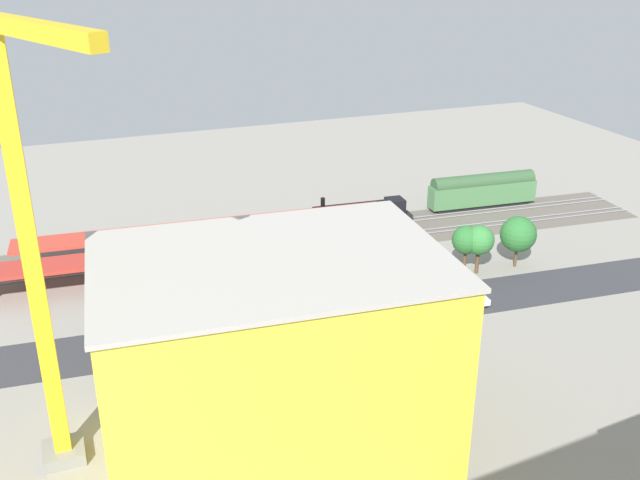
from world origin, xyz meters
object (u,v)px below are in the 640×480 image
object	(u,v)px
parked_car_2	(374,321)
street_tree_5	(366,262)
parked_car_4	(256,344)
parked_car_6	(141,365)
tower_crane	(32,236)
parked_car_1	(422,310)
construction_building	(273,357)
platform_canopy_far	(208,227)
locomotive	(364,213)
parked_car_0	(472,302)
parked_car_5	(195,354)
box_truck_0	(222,344)
platform_canopy_near	(206,248)
street_tree_2	(212,280)
parked_car_3	(321,331)
street_tree_3	(126,293)
passenger_coach	(483,190)
street_tree_0	(518,234)
traffic_light	(333,267)
street_tree_1	(479,240)
street_tree_4	(466,240)

from	to	relation	value
parked_car_2	street_tree_5	size ratio (longest dim) A/B	0.63
parked_car_4	parked_car_6	distance (m)	12.84
tower_crane	street_tree_5	xyz separation A→B (m)	(-38.27, -21.15, -17.46)
parked_car_4	tower_crane	xyz separation A→B (m)	(20.94, 12.65, 21.32)
parked_car_1	construction_building	distance (m)	30.75
platform_canopy_far	construction_building	distance (m)	46.14
locomotive	parked_car_2	distance (m)	34.02
parked_car_1	parked_car_0	bearing A→B (deg)	178.49
parked_car_5	box_truck_0	distance (m)	3.15
platform_canopy_near	construction_building	distance (m)	38.75
platform_canopy_near	parked_car_4	bearing A→B (deg)	91.85
street_tree_2	parked_car_3	bearing A→B (deg)	142.03
platform_canopy_near	box_truck_0	world-z (taller)	platform_canopy_near
platform_canopy_far	parked_car_2	world-z (taller)	platform_canopy_far
parked_car_5	street_tree_3	size ratio (longest dim) A/B	0.55
parked_car_4	parked_car_6	size ratio (longest dim) A/B	0.98
passenger_coach	street_tree_0	world-z (taller)	street_tree_0
passenger_coach	parked_car_4	distance (m)	58.90
passenger_coach	tower_crane	size ratio (longest dim) A/B	0.50
box_truck_0	parked_car_5	bearing A→B (deg)	-8.94
parked_car_5	street_tree_5	size ratio (longest dim) A/B	0.63
parked_car_3	box_truck_0	size ratio (longest dim) A/B	0.51
box_truck_0	traffic_light	world-z (taller)	traffic_light
parked_car_2	street_tree_3	size ratio (longest dim) A/B	0.54
platform_canopy_near	parked_car_2	xyz separation A→B (m)	(-15.39, 21.96, -2.95)
locomotive	parked_car_6	xyz separation A→B (m)	(40.15, 31.39, -1.12)
parked_car_5	box_truck_0	world-z (taller)	box_truck_0
street_tree_0	parked_car_2	bearing A→B (deg)	18.36
parked_car_3	street_tree_5	world-z (taller)	street_tree_5
street_tree_5	street_tree_1	bearing A→B (deg)	-179.56
parked_car_1	parked_car_3	size ratio (longest dim) A/B	0.98
parked_car_5	construction_building	xyz separation A→B (m)	(-4.11, 16.61, 8.40)
platform_canopy_far	street_tree_2	size ratio (longest dim) A/B	6.46
construction_building	box_truck_0	size ratio (longest dim) A/B	3.22
street_tree_1	tower_crane	bearing A→B (deg)	21.04
passenger_coach	street_tree_3	xyz separation A→B (m)	(62.69, 22.99, 2.33)
platform_canopy_far	street_tree_2	world-z (taller)	street_tree_2
parked_car_6	street_tree_0	world-z (taller)	street_tree_0
tower_crane	parked_car_2	bearing A→B (deg)	-160.51
tower_crane	street_tree_0	size ratio (longest dim) A/B	5.18
locomotive	street_tree_1	xyz separation A→B (m)	(-7.07, 22.90, 3.10)
locomotive	street_tree_3	world-z (taller)	street_tree_3
parked_car_4	parked_car_0	bearing A→B (deg)	-179.52
passenger_coach	street_tree_3	size ratio (longest dim) A/B	2.38
locomotive	street_tree_2	distance (m)	38.15
tower_crane	street_tree_2	size ratio (longest dim) A/B	4.57
construction_building	street_tree_4	distance (m)	44.31
parked_car_2	street_tree_3	bearing A→B (deg)	-17.25
platform_canopy_near	street_tree_3	distance (m)	18.23
passenger_coach	box_truck_0	xyz separation A→B (m)	(53.67, 31.79, -1.48)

